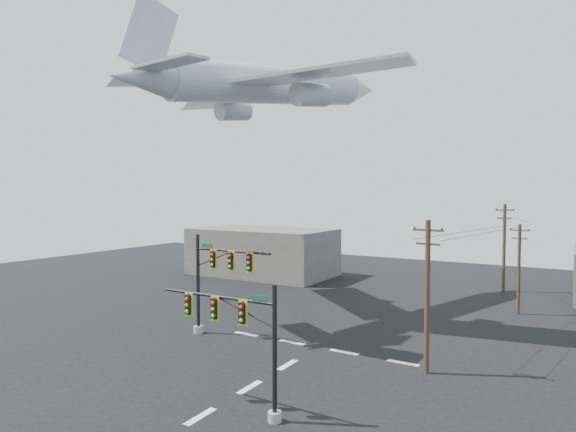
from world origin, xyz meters
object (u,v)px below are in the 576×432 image
Objects in this scene: utility_pole_a at (427,294)px; airliner at (271,86)px; signal_mast_far at (214,280)px; signal_mast_near at (243,338)px; utility_pole_b at (519,267)px; utility_pole_c at (504,246)px.

utility_pole_a is 24.20m from airliner.
signal_mast_far is at bearing -158.02° from airliner.
airliner is (-10.25, 18.39, 16.59)m from signal_mast_near.
utility_pole_b is (3.21, 18.08, -0.58)m from utility_pole_a.
signal_mast_near is at bearing -135.33° from airliner.
signal_mast_near is 38.47m from utility_pole_c.
utility_pole_c is 30.14m from airliner.
signal_mast_far is 26.38m from utility_pole_b.
utility_pole_b is (18.55, 18.76, -0.09)m from signal_mast_far.
utility_pole_a is (15.34, 0.68, 0.49)m from signal_mast_far.
utility_pole_b is at bearing 71.36° from signal_mast_near.
utility_pole_b is at bearing -48.93° from airliner.
signal_mast_far is 33.05m from utility_pole_c.
utility_pole_c is at bearing -26.09° from airliner.
signal_mast_near is 29.30m from utility_pole_b.
utility_pole_c is 0.31× the size of airliner.
utility_pole_c is (7.00, 37.81, 1.31)m from signal_mast_near.
signal_mast_near is 11.52m from utility_pole_a.
utility_pole_c reaches higher than signal_mast_far.
utility_pole_c reaches higher than signal_mast_near.
airliner reaches higher than signal_mast_near.
utility_pole_b is at bearing 45.32° from signal_mast_far.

